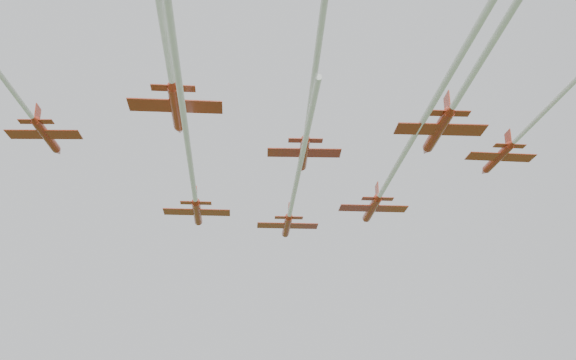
# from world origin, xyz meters

# --- Properties ---
(jet_lead) EXTENTS (14.17, 55.23, 2.89)m
(jet_lead) POSITION_xyz_m (3.40, 14.62, 61.94)
(jet_lead) COLOR #AE2E17
(jet_row2_left) EXTENTS (15.35, 59.01, 2.75)m
(jet_row2_left) POSITION_xyz_m (-6.62, -3.92, 59.29)
(jet_row2_left) COLOR #AE2E17
(jet_row2_right) EXTENTS (16.04, 63.25, 2.79)m
(jet_row2_right) POSITION_xyz_m (17.81, -3.28, 59.60)
(jet_row2_right) COLOR #AE2E17
(jet_row3_left) EXTENTS (11.01, 54.68, 2.55)m
(jet_row3_left) POSITION_xyz_m (-21.09, -22.86, 62.82)
(jet_row3_left) COLOR #AE2E17
(jet_row3_mid) EXTENTS (10.97, 46.33, 2.69)m
(jet_row3_mid) POSITION_xyz_m (8.13, -11.06, 62.41)
(jet_row3_mid) COLOR #AE2E17
(jet_row3_right) EXTENTS (16.42, 58.56, 2.46)m
(jet_row3_right) POSITION_xyz_m (33.68, -14.39, 61.65)
(jet_row3_right) COLOR #AE2E17
(jet_row4_left) EXTENTS (14.43, 53.17, 2.91)m
(jet_row4_left) POSITION_xyz_m (-2.88, -28.43, 61.85)
(jet_row4_left) COLOR #AE2E17
(jet_row4_right) EXTENTS (12.58, 48.61, 2.80)m
(jet_row4_right) POSITION_xyz_m (23.71, -22.94, 59.56)
(jet_row4_right) COLOR #AE2E17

